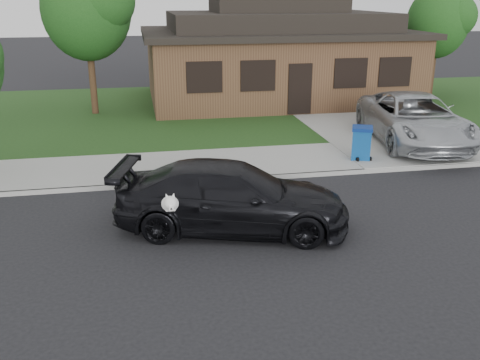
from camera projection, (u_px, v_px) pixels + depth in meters
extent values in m
plane|color=black|center=(269.00, 233.00, 11.80)|extent=(120.00, 120.00, 0.00)
cube|color=gray|center=(230.00, 163.00, 16.42)|extent=(60.00, 3.00, 0.12)
cube|color=gray|center=(239.00, 179.00, 15.03)|extent=(60.00, 0.12, 0.12)
cube|color=#193814|center=(200.00, 110.00, 23.83)|extent=(60.00, 13.00, 0.13)
cube|color=gray|center=(352.00, 119.00, 22.12)|extent=(4.50, 13.00, 0.14)
imported|color=black|center=(232.00, 197.00, 11.79)|extent=(5.51, 3.37, 1.49)
ellipsoid|color=white|center=(170.00, 204.00, 10.58)|extent=(0.34, 0.40, 0.30)
sphere|color=white|center=(171.00, 203.00, 10.34)|extent=(0.26, 0.26, 0.26)
cube|color=white|center=(171.00, 208.00, 10.24)|extent=(0.09, 0.12, 0.08)
sphere|color=black|center=(171.00, 209.00, 10.18)|extent=(0.04, 0.04, 0.04)
cone|color=white|center=(167.00, 196.00, 10.33)|extent=(0.11, 0.11, 0.14)
cone|color=white|center=(173.00, 196.00, 10.35)|extent=(0.11, 0.11, 0.14)
imported|color=#ACAFB3|center=(414.00, 119.00, 18.21)|extent=(3.50, 6.19, 1.63)
cube|color=navy|center=(361.00, 145.00, 16.52)|extent=(0.74, 0.74, 0.92)
cube|color=navy|center=(363.00, 128.00, 16.35)|extent=(0.81, 0.81, 0.10)
cylinder|color=black|center=(358.00, 160.00, 16.35)|extent=(0.10, 0.15, 0.14)
cylinder|color=black|center=(370.00, 159.00, 16.42)|extent=(0.10, 0.15, 0.14)
cube|color=#422B1C|center=(276.00, 67.00, 25.88)|extent=(12.00, 8.00, 3.00)
cube|color=black|center=(277.00, 32.00, 25.34)|extent=(12.60, 8.60, 0.25)
cube|color=black|center=(277.00, 21.00, 25.17)|extent=(10.00, 6.50, 0.80)
cube|color=black|center=(277.00, 5.00, 24.94)|extent=(6.00, 3.50, 0.60)
cube|color=black|center=(300.00, 89.00, 22.28)|extent=(1.00, 0.06, 2.10)
cube|color=black|center=(204.00, 77.00, 21.37)|extent=(1.30, 0.05, 1.10)
cube|color=black|center=(258.00, 76.00, 21.76)|extent=(1.30, 0.05, 1.10)
cube|color=black|center=(351.00, 73.00, 22.48)|extent=(1.30, 0.05, 1.10)
cube|color=black|center=(395.00, 72.00, 22.83)|extent=(1.30, 0.05, 1.10)
cylinder|color=#332114|center=(93.00, 84.00, 22.60)|extent=(0.28, 0.28, 2.48)
ellipsoid|color=#143811|center=(86.00, 9.00, 21.60)|extent=(3.60, 3.60, 4.14)
sphere|color=#26591E|center=(103.00, 0.00, 21.11)|extent=(2.52, 2.52, 2.52)
cylinder|color=#332114|center=(431.00, 74.00, 27.00)|extent=(0.28, 0.28, 2.03)
ellipsoid|color=#143811|center=(438.00, 23.00, 26.17)|extent=(3.00, 3.00, 3.45)
sphere|color=#26591E|center=(455.00, 16.00, 25.76)|extent=(2.10, 2.10, 2.10)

